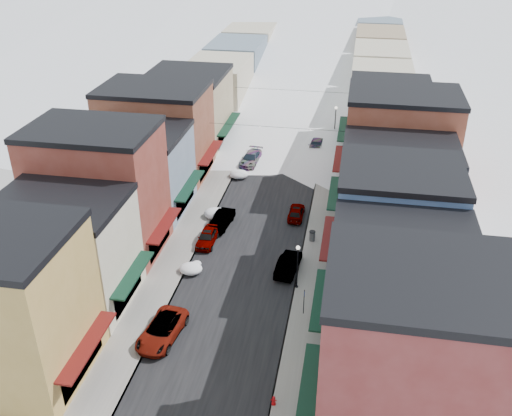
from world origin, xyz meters
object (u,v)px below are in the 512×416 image
at_px(car_silver_sedan, 207,237).
at_px(car_green_sedan, 288,264).
at_px(streetlamp_near, 298,261).
at_px(fire_hydrant, 274,401).
at_px(car_white_suv, 162,330).
at_px(trash_can, 312,236).
at_px(car_dark_hatch, 222,220).

relative_size(car_silver_sedan, car_green_sedan, 0.90).
distance_m(car_silver_sedan, streetlamp_near, 11.33).
bearing_deg(fire_hydrant, car_green_sedan, 93.90).
bearing_deg(car_white_suv, car_silver_sedan, 97.17).
distance_m(car_white_suv, car_green_sedan, 13.58).
distance_m(car_white_suv, trash_can, 18.98).
xyz_separation_m(car_dark_hatch, trash_can, (9.46, -1.40, -0.05)).
distance_m(car_white_suv, car_dark_hatch, 17.49).
height_order(car_green_sedan, streetlamp_near, streetlamp_near).
distance_m(car_white_suv, streetlamp_near, 12.66).
bearing_deg(car_white_suv, car_green_sedan, 58.83).
relative_size(car_green_sedan, streetlamp_near, 1.10).
relative_size(car_silver_sedan, streetlamp_near, 0.98).
bearing_deg(car_green_sedan, trash_can, -100.33).
bearing_deg(streetlamp_near, car_green_sedan, 112.93).
bearing_deg(trash_can, car_white_suv, -122.03).
bearing_deg(car_silver_sedan, fire_hydrant, -63.74).
xyz_separation_m(car_dark_hatch, fire_hydrant, (8.86, -22.62, -0.26)).
distance_m(trash_can, streetlamp_near, 8.22).
bearing_deg(car_dark_hatch, car_silver_sedan, -94.12).
bearing_deg(car_silver_sedan, car_green_sedan, -21.58).
relative_size(car_dark_hatch, streetlamp_near, 1.05).
height_order(car_silver_sedan, car_dark_hatch, car_dark_hatch).
distance_m(car_dark_hatch, trash_can, 9.56).
distance_m(car_white_suv, car_silver_sedan, 13.99).
xyz_separation_m(car_white_suv, car_green_sedan, (8.39, 10.68, 0.00)).
relative_size(fire_hydrant, trash_can, 0.66).
xyz_separation_m(car_silver_sedan, fire_hydrant, (9.52, -19.13, -0.24)).
relative_size(car_dark_hatch, trash_can, 4.26).
relative_size(car_green_sedan, trash_can, 4.45).
bearing_deg(trash_can, car_green_sedan, -107.25).
height_order(fire_hydrant, trash_can, trash_can).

